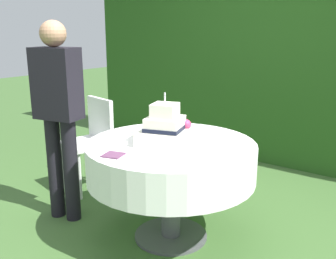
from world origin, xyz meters
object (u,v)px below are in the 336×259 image
(serving_plate_far, at_px, (139,131))
(garden_chair, at_px, (92,135))
(standing_person, at_px, (58,109))
(serving_plate_near, at_px, (215,146))
(napkin_stack, at_px, (113,155))
(wedding_cake, at_px, (165,129))
(serving_plate_left, at_px, (229,138))
(cake_table, at_px, (171,161))

(serving_plate_far, xyz_separation_m, garden_chair, (-0.79, 0.22, -0.21))
(standing_person, bearing_deg, serving_plate_near, 17.36)
(napkin_stack, relative_size, garden_chair, 0.14)
(napkin_stack, xyz_separation_m, standing_person, (-0.77, 0.19, 0.18))
(wedding_cake, xyz_separation_m, garden_chair, (-1.15, 0.34, -0.31))
(serving_plate_far, bearing_deg, serving_plate_left, 20.27)
(cake_table, bearing_deg, standing_person, -163.34)
(standing_person, bearing_deg, cake_table, 16.66)
(serving_plate_far, bearing_deg, cake_table, -12.73)
(serving_plate_left, bearing_deg, serving_plate_far, -159.73)
(cake_table, distance_m, serving_plate_left, 0.46)
(serving_plate_far, xyz_separation_m, standing_person, (-0.52, -0.36, 0.18))
(wedding_cake, relative_size, standing_person, 0.27)
(garden_chair, bearing_deg, cake_table, -14.67)
(garden_chair, bearing_deg, serving_plate_near, -7.72)
(garden_chair, xyz_separation_m, standing_person, (0.27, -0.57, 0.39))
(serving_plate_far, relative_size, napkin_stack, 1.02)
(cake_table, distance_m, serving_plate_far, 0.42)
(serving_plate_far, relative_size, standing_person, 0.08)
(cake_table, xyz_separation_m, serving_plate_near, (0.30, 0.11, 0.15))
(standing_person, bearing_deg, wedding_cake, 14.80)
(cake_table, bearing_deg, garden_chair, 165.33)
(serving_plate_left, bearing_deg, wedding_cake, -129.88)
(serving_plate_far, bearing_deg, serving_plate_near, 1.70)
(serving_plate_far, distance_m, garden_chair, 0.84)
(serving_plate_near, relative_size, serving_plate_left, 1.19)
(cake_table, relative_size, serving_plate_far, 9.74)
(wedding_cake, relative_size, garden_chair, 0.48)
(cake_table, xyz_separation_m, wedding_cake, (-0.02, -0.04, 0.24))
(standing_person, bearing_deg, garden_chair, 115.29)
(cake_table, xyz_separation_m, serving_plate_far, (-0.38, 0.09, 0.15))
(cake_table, relative_size, standing_person, 0.76)
(cake_table, xyz_separation_m, serving_plate_left, (0.29, 0.33, 0.15))
(serving_plate_near, height_order, napkin_stack, serving_plate_near)
(napkin_stack, bearing_deg, garden_chair, 143.89)
(wedding_cake, bearing_deg, garden_chair, 163.33)
(cake_table, bearing_deg, serving_plate_near, 19.41)
(serving_plate_left, bearing_deg, napkin_stack, -117.68)
(cake_table, bearing_deg, serving_plate_far, 167.27)
(wedding_cake, bearing_deg, serving_plate_far, 161.01)
(serving_plate_left, distance_m, standing_person, 1.34)
(cake_table, distance_m, garden_chair, 1.21)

